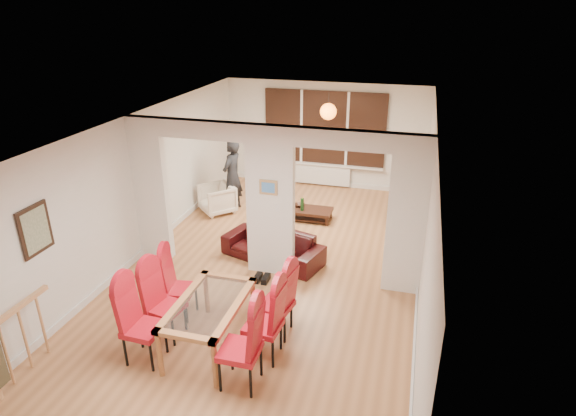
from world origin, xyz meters
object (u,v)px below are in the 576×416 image
at_px(dining_chair_lc, 179,285).
at_px(television, 400,202).
at_px(dining_chair_rc, 276,300).
at_px(armchair, 217,199).
at_px(dining_table, 210,324).
at_px(dining_chair_lb, 165,303).
at_px(dining_chair_ra, 240,344).
at_px(bottle, 302,204).
at_px(dining_chair_rb, 263,320).
at_px(sofa, 273,246).
at_px(dining_chair_la, 143,323).
at_px(person, 232,175).
at_px(coffee_table, 307,214).
at_px(bowl, 300,205).

distance_m(dining_chair_lc, television, 5.49).
bearing_deg(dining_chair_rc, armchair, 134.18).
relative_size(dining_table, dining_chair_lc, 1.43).
distance_m(dining_table, dining_chair_lc, 0.90).
bearing_deg(dining_chair_lb, dining_table, 7.20).
relative_size(dining_chair_ra, television, 1.10).
bearing_deg(armchair, bottle, 45.50).
distance_m(dining_chair_ra, bottle, 4.88).
bearing_deg(dining_chair_rb, television, 78.87).
xyz_separation_m(dining_table, dining_chair_lc, (-0.71, 0.53, 0.17)).
relative_size(sofa, bottle, 6.34).
distance_m(dining_chair_la, dining_chair_rc, 1.77).
height_order(dining_chair_la, bottle, dining_chair_la).
xyz_separation_m(person, bottle, (1.65, -0.21, -0.42)).
distance_m(dining_chair_ra, dining_chair_rc, 1.07).
distance_m(dining_chair_ra, coffee_table, 5.00).
height_order(dining_table, dining_chair_rc, dining_chair_rc).
relative_size(dining_chair_la, dining_chair_rb, 1.01).
xyz_separation_m(coffee_table, bottle, (-0.08, -0.10, 0.27)).
relative_size(dining_chair_lc, person, 0.65).
relative_size(dining_chair_lb, dining_chair_ra, 0.93).
relative_size(sofa, bowl, 8.51).
height_order(dining_table, dining_chair_la, dining_chair_la).
xyz_separation_m(dining_chair_la, dining_chair_rc, (1.48, 0.98, -0.03)).
bearing_deg(bowl, dining_chair_lb, -99.88).
bearing_deg(dining_chair_lc, coffee_table, 65.91).
relative_size(dining_chair_ra, bottle, 4.02).
bearing_deg(dining_chair_lb, sofa, 83.21).
relative_size(dining_chair_ra, coffee_table, 1.10).
xyz_separation_m(dining_chair_la, person, (-0.73, 4.99, 0.24)).
bearing_deg(dining_chair_lc, dining_chair_rc, -10.48).
bearing_deg(dining_chair_lc, person, 90.82).
xyz_separation_m(dining_chair_lc, bottle, (0.93, 3.78, -0.13)).
height_order(dining_chair_rc, sofa, dining_chair_rc).
relative_size(dining_chair_lc, sofa, 0.56).
xyz_separation_m(dining_chair_lb, coffee_table, (0.97, 4.37, -0.42)).
relative_size(dining_chair_lb, dining_chair_rc, 1.01).
relative_size(dining_chair_ra, sofa, 0.63).
relative_size(dining_chair_lb, person, 0.67).
distance_m(dining_chair_rb, armchair, 4.93).
xyz_separation_m(dining_chair_lb, dining_chair_lc, (-0.04, 0.49, -0.02)).
xyz_separation_m(coffee_table, bowl, (-0.19, 0.10, 0.15)).
bearing_deg(dining_chair_rb, coffee_table, 100.41).
relative_size(dining_table, bottle, 5.10).
height_order(armchair, bowl, armchair).
bearing_deg(coffee_table, dining_chair_la, -101.63).
xyz_separation_m(dining_chair_lb, person, (-0.77, 4.48, 0.26)).
distance_m(dining_chair_la, bottle, 4.87).
xyz_separation_m(dining_chair_lb, bowl, (0.78, 4.46, -0.27)).
bearing_deg(dining_chair_la, coffee_table, 80.52).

